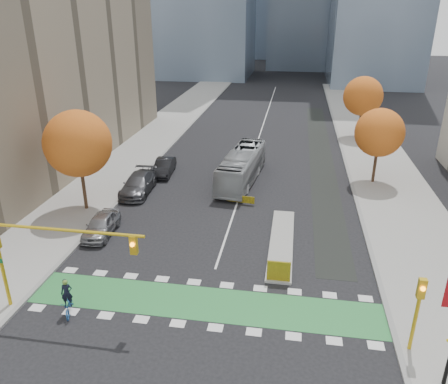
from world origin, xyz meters
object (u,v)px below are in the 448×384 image
(tree_east_far, at_px, (363,96))
(traffic_signal_west, at_px, (42,247))
(tree_east_near, at_px, (379,133))
(parked_car_a, at_px, (101,225))
(tree_west, at_px, (78,144))
(cyclist, at_px, (68,302))
(parked_car_c, at_px, (138,184))
(bus, at_px, (242,166))
(traffic_signal_east, at_px, (418,304))
(hazard_board, at_px, (279,271))
(parked_car_b, at_px, (164,167))

(tree_east_far, distance_m, traffic_signal_west, 43.61)
(tree_east_near, bearing_deg, parked_car_a, -146.78)
(tree_east_near, bearing_deg, tree_west, -157.38)
(cyclist, height_order, parked_car_c, cyclist)
(tree_west, xyz_separation_m, bus, (11.74, 8.37, -4.10))
(traffic_signal_west, distance_m, bus, 22.39)
(traffic_signal_east, bearing_deg, traffic_signal_west, -179.99)
(tree_east_far, height_order, parked_car_c, tree_east_far)
(cyclist, height_order, parked_car_a, cyclist)
(tree_west, xyz_separation_m, parked_car_a, (3.00, -3.75, -4.86))
(cyclist, bearing_deg, tree_east_far, 41.65)
(hazard_board, distance_m, tree_west, 18.44)
(traffic_signal_west, height_order, parked_car_c, traffic_signal_west)
(cyclist, relative_size, parked_car_b, 0.46)
(hazard_board, height_order, tree_east_near, tree_east_near)
(traffic_signal_east, bearing_deg, hazard_board, 144.08)
(hazard_board, bearing_deg, tree_west, 154.01)
(tree_west, relative_size, bus, 0.76)
(traffic_signal_west, distance_m, parked_car_c, 16.97)
(parked_car_c, bearing_deg, hazard_board, -45.62)
(traffic_signal_east, bearing_deg, tree_east_far, 87.03)
(tree_west, height_order, parked_car_b, tree_west)
(traffic_signal_west, bearing_deg, hazard_board, 21.55)
(traffic_signal_east, xyz_separation_m, parked_car_c, (-19.50, 16.63, -1.90))
(hazard_board, xyz_separation_m, traffic_signal_east, (6.50, -4.71, 1.93))
(bus, distance_m, parked_car_c, 9.74)
(tree_east_far, xyz_separation_m, cyclist, (-19.50, -38.50, -4.54))
(tree_west, height_order, traffic_signal_east, tree_west)
(tree_east_far, height_order, cyclist, tree_east_far)
(tree_west, xyz_separation_m, parked_car_c, (3.00, 4.12, -4.78))
(bus, bearing_deg, traffic_signal_west, -104.07)
(traffic_signal_east, distance_m, parked_car_b, 28.59)
(parked_car_c, bearing_deg, bus, 22.83)
(hazard_board, xyz_separation_m, parked_car_c, (-13.00, 11.92, 0.03))
(traffic_signal_east, xyz_separation_m, cyclist, (-17.50, 0.01, -2.03))
(tree_east_near, xyz_separation_m, parked_car_b, (-20.09, -0.88, -4.10))
(tree_east_near, xyz_separation_m, traffic_signal_east, (-1.50, -22.51, -2.13))
(cyclist, distance_m, parked_car_c, 16.74)
(traffic_signal_east, relative_size, parked_car_c, 0.72)
(tree_west, distance_m, parked_car_b, 11.05)
(hazard_board, xyz_separation_m, tree_east_far, (8.50, 33.80, 4.44))
(tree_west, relative_size, parked_car_a, 1.84)
(hazard_board, bearing_deg, cyclist, -156.86)
(tree_west, bearing_deg, parked_car_a, -51.37)
(tree_east_near, distance_m, traffic_signal_west, 30.08)
(bus, relative_size, parked_car_b, 2.35)
(tree_west, height_order, bus, tree_west)
(tree_east_near, bearing_deg, hazard_board, -114.20)
(hazard_board, relative_size, parked_car_a, 0.31)
(tree_west, bearing_deg, parked_car_c, 53.94)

